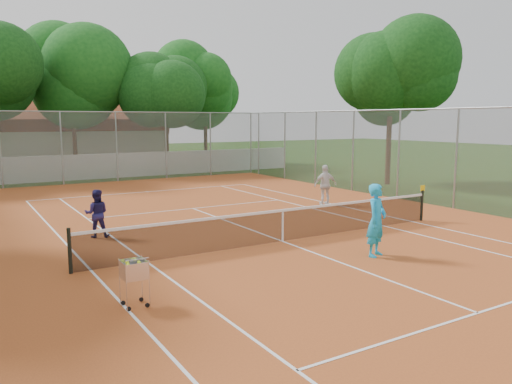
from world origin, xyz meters
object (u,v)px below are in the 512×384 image
player_near (377,220)px  player_far_right (325,185)px  tennis_net (283,225)px  player_far_left (97,213)px  ball_hopper (134,282)px  clubhouse (46,138)px

player_near → player_far_right: (3.93, 6.92, -0.11)m
tennis_net → player_far_left: 5.63m
tennis_net → player_far_right: size_ratio=7.06×
player_far_right → ball_hopper: 12.67m
tennis_net → ball_hopper: size_ratio=12.01×
clubhouse → player_near: 31.74m
clubhouse → player_far_left: 25.79m
player_near → tennis_net: bearing=91.8°
ball_hopper → player_far_left: bearing=99.2°
clubhouse → player_near: size_ratio=8.62×
tennis_net → player_far_right: (5.13, 4.37, 0.35)m
ball_hopper → clubhouse: bearing=100.8°
tennis_net → player_far_right: player_far_right is taller
tennis_net → ball_hopper: bearing=-152.2°
player_far_left → clubhouse: bearing=-76.9°
player_far_left → ball_hopper: bearing=101.2°
clubhouse → ball_hopper: (-3.31, -31.80, -1.69)m
player_near → player_far_right: 7.96m
player_near → ball_hopper: 6.53m
player_far_right → ball_hopper: (-10.44, -7.17, -0.35)m
clubhouse → player_far_right: (7.13, -24.63, -1.34)m
player_near → player_far_right: bearing=37.0°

